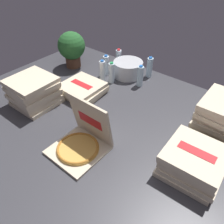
{
  "coord_description": "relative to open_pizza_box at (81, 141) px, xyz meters",
  "views": [
    {
      "loc": [
        0.96,
        -1.07,
        1.36
      ],
      "look_at": [
        -0.0,
        0.1,
        0.14
      ],
      "focal_mm": 35.97,
      "sensor_mm": 36.0,
      "label": 1
    }
  ],
  "objects": [
    {
      "name": "pizza_stack_left_near",
      "position": [
        -0.54,
        0.55,
        -0.02
      ],
      "size": [
        0.44,
        0.44,
        0.13
      ],
      "color": "beige",
      "rests_on": "ground_plane"
    },
    {
      "name": "open_pizza_box",
      "position": [
        0.0,
        0.0,
        0.0
      ],
      "size": [
        0.39,
        0.4,
        0.41
      ],
      "color": "beige",
      "rests_on": "ground_plane"
    },
    {
      "name": "potted_plant",
      "position": [
        -1.09,
        0.92,
        0.17
      ],
      "size": [
        0.33,
        0.33,
        0.44
      ],
      "color": "#513323",
      "rests_on": "ground_plane"
    },
    {
      "name": "water_bottle_0",
      "position": [
        -0.17,
        1.07,
        0.04
      ],
      "size": [
        0.07,
        0.07,
        0.25
      ],
      "color": "silver",
      "rests_on": "ground_plane"
    },
    {
      "name": "ice_bucket",
      "position": [
        -0.41,
        1.17,
        0.01
      ],
      "size": [
        0.35,
        0.35,
        0.18
      ],
      "primitive_type": "cylinder",
      "color": "#B7BABF",
      "rests_on": "ground_plane"
    },
    {
      "name": "water_bottle_2",
      "position": [
        -0.62,
        1.26,
        0.04
      ],
      "size": [
        0.07,
        0.07,
        0.25
      ],
      "color": "silver",
      "rests_on": "ground_plane"
    },
    {
      "name": "pizza_stack_left_mid",
      "position": [
        0.77,
        0.35,
        0.02
      ],
      "size": [
        0.43,
        0.44,
        0.21
      ],
      "color": "beige",
      "rests_on": "ground_plane"
    },
    {
      "name": "water_bottle_3",
      "position": [
        -0.63,
        1.03,
        0.04
      ],
      "size": [
        0.07,
        0.07,
        0.25
      ],
      "color": "white",
      "rests_on": "ground_plane"
    },
    {
      "name": "water_bottle_5",
      "position": [
        -0.46,
        0.93,
        0.04
      ],
      "size": [
        0.07,
        0.07,
        0.25
      ],
      "color": "silver",
      "rests_on": "ground_plane"
    },
    {
      "name": "water_bottle_4",
      "position": [
        -0.2,
        1.32,
        0.04
      ],
      "size": [
        0.07,
        0.07,
        0.25
      ],
      "color": "silver",
      "rests_on": "ground_plane"
    },
    {
      "name": "ground_plane",
      "position": [
        0.01,
        0.27,
        -0.09
      ],
      "size": [
        3.2,
        2.4,
        0.02
      ],
      "primitive_type": "cube",
      "color": "#38383D"
    },
    {
      "name": "pizza_stack_left_far",
      "position": [
        -0.79,
        0.13,
        0.06
      ],
      "size": [
        0.43,
        0.43,
        0.28
      ],
      "color": "beige",
      "rests_on": "ground_plane"
    },
    {
      "name": "water_bottle_1",
      "position": [
        -0.58,
        0.91,
        0.04
      ],
      "size": [
        0.07,
        0.07,
        0.25
      ],
      "color": "white",
      "rests_on": "ground_plane"
    }
  ]
}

